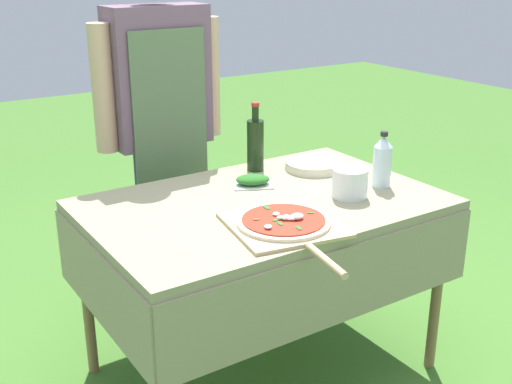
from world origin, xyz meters
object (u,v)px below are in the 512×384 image
at_px(prep_table, 263,220).
at_px(person_cook, 161,112).
at_px(oil_bottle, 255,144).
at_px(herb_container, 253,180).
at_px(mixing_tub, 350,183).
at_px(pizza_on_peel, 285,224).
at_px(plate_stack, 313,165).
at_px(water_bottle, 382,161).

height_order(prep_table, person_cook, person_cook).
distance_m(oil_bottle, herb_container, 0.22).
distance_m(person_cook, mixing_tub, 0.95).
bearing_deg(prep_table, pizza_on_peel, -108.03).
bearing_deg(oil_bottle, pizza_on_peel, -114.10).
bearing_deg(mixing_tub, herb_container, 127.83).
distance_m(pizza_on_peel, plate_stack, 0.65).
relative_size(mixing_tub, plate_stack, 0.56).
relative_size(pizza_on_peel, oil_bottle, 2.07).
bearing_deg(water_bottle, prep_table, 165.70).
relative_size(oil_bottle, plate_stack, 1.21).
xyz_separation_m(pizza_on_peel, plate_stack, (0.47, 0.45, 0.00)).
relative_size(prep_table, plate_stack, 5.45).
bearing_deg(water_bottle, herb_container, 146.11).
distance_m(person_cook, herb_container, 0.60).
relative_size(water_bottle, plate_stack, 0.92).
relative_size(person_cook, water_bottle, 7.24).
bearing_deg(plate_stack, prep_table, -153.17).
height_order(prep_table, water_bottle, water_bottle).
distance_m(water_bottle, mixing_tub, 0.19).
xyz_separation_m(water_bottle, mixing_tub, (-0.18, -0.02, -0.05)).
bearing_deg(water_bottle, plate_stack, 106.22).
distance_m(pizza_on_peel, water_bottle, 0.59).
bearing_deg(mixing_tub, water_bottle, 7.02).
bearing_deg(mixing_tub, pizza_on_peel, -163.80).
height_order(water_bottle, plate_stack, water_bottle).
relative_size(person_cook, plate_stack, 6.69).
bearing_deg(plate_stack, water_bottle, -73.78).
relative_size(prep_table, herb_container, 6.84).
height_order(herb_container, mixing_tub, mixing_tub).
xyz_separation_m(prep_table, plate_stack, (0.39, 0.20, 0.10)).
bearing_deg(person_cook, plate_stack, 130.60).
bearing_deg(person_cook, prep_table, 94.90).
relative_size(prep_table, mixing_tub, 9.72).
height_order(prep_table, oil_bottle, oil_bottle).
relative_size(person_cook, pizza_on_peel, 2.66).
relative_size(pizza_on_peel, herb_container, 3.16).
height_order(pizza_on_peel, herb_container, pizza_on_peel).
relative_size(prep_table, person_cook, 0.81).
xyz_separation_m(person_cook, pizza_on_peel, (-0.01, -0.97, -0.20)).
height_order(prep_table, mixing_tub, mixing_tub).
relative_size(person_cook, oil_bottle, 5.51).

